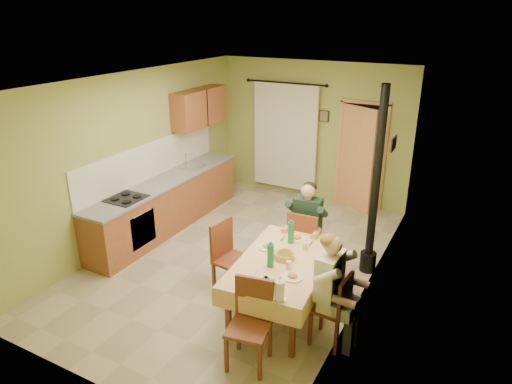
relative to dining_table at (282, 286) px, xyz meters
The scene contains 17 objects.
floor 1.55m from the dining_table, 141.65° to the left, with size 4.00×6.00×0.01m, color tan.
room_shell 2.08m from the dining_table, 141.65° to the left, with size 4.04×6.04×2.82m.
kitchen_run 3.18m from the dining_table, 155.23° to the left, with size 0.64×3.64×1.56m.
upper_cabinets 4.29m from the dining_table, 138.72° to the left, with size 0.35×1.40×0.70m, color brown.
curtain 4.29m from the dining_table, 114.26° to the left, with size 1.70×0.07×2.22m.
doorway 3.88m from the dining_table, 92.22° to the left, with size 0.96×0.42×2.15m.
dining_table is the anchor object (origin of this frame).
tableware 0.46m from the dining_table, 76.43° to the right, with size 0.84×1.57×0.33m.
chair_far 1.06m from the dining_table, 96.02° to the left, with size 0.48×0.48×1.02m.
chair_near 1.04m from the dining_table, 85.54° to the right, with size 0.51×0.51×1.00m.
chair_right 0.81m from the dining_table, 21.11° to the right, with size 0.41×0.41×0.94m.
chair_left 0.82m from the dining_table, behind, with size 0.52×0.52×1.03m.
man_far 1.18m from the dining_table, 95.98° to the left, with size 0.60×0.48×1.39m.
man_right 0.94m from the dining_table, 21.38° to the right, with size 0.48×0.60×1.39m.
stove_flue 1.81m from the dining_table, 64.71° to the left, with size 0.24×0.24×2.80m.
picture_back 4.24m from the dining_table, 103.36° to the left, with size 0.19×0.03×0.23m, color black.
picture_right 2.71m from the dining_table, 69.58° to the left, with size 0.03×0.31×0.21m, color brown.
Camera 1 is at (3.22, -5.51, 3.67)m, focal length 32.00 mm.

